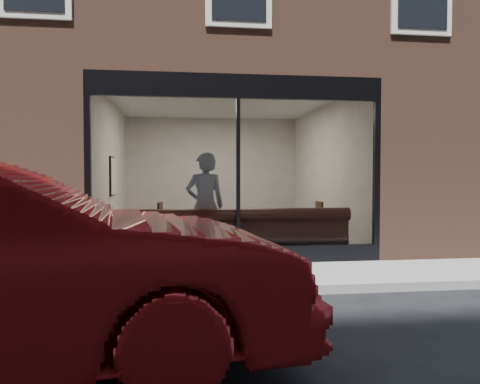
{
  "coord_description": "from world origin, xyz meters",
  "views": [
    {
      "loc": [
        -1.01,
        -5.76,
        1.5
      ],
      "look_at": [
        0.08,
        2.4,
        1.22
      ],
      "focal_mm": 35.0,
      "sensor_mm": 36.0,
      "label": 1
    }
  ],
  "objects": [
    {
      "name": "storefront_mullion",
      "position": [
        0.0,
        2.05,
        1.55
      ],
      "size": [
        0.06,
        0.1,
        2.5
      ],
      "primitive_type": "cube",
      "color": "black",
      "rests_on": "storefront_kick"
    },
    {
      "name": "banquette",
      "position": [
        0.0,
        2.45,
        0.23
      ],
      "size": [
        4.0,
        0.55,
        0.45
      ],
      "primitive_type": "cube",
      "color": "#351314",
      "rests_on": "cafe_floor"
    },
    {
      "name": "cafe_table_right",
      "position": [
        1.43,
        3.54,
        0.74
      ],
      "size": [
        0.6,
        0.6,
        0.04
      ],
      "primitive_type": "cube",
      "rotation": [
        0.0,
        0.0,
        -0.07
      ],
      "color": "black",
      "rests_on": "cafe_floor"
    },
    {
      "name": "person",
      "position": [
        -0.52,
        2.63,
        0.96
      ],
      "size": [
        0.76,
        0.55,
        1.92
      ],
      "primitive_type": "imported",
      "rotation": [
        0.0,
        0.0,
        3.27
      ],
      "color": "#95ACCD",
      "rests_on": "cafe_floor"
    },
    {
      "name": "cafe_wall_left",
      "position": [
        -2.49,
        5.0,
        1.6
      ],
      "size": [
        0.0,
        6.0,
        6.0
      ],
      "primitive_type": "plane",
      "rotation": [
        1.57,
        0.0,
        1.57
      ],
      "color": "beige",
      "rests_on": "ground"
    },
    {
      "name": "ground",
      "position": [
        0.0,
        0.0,
        0.0
      ],
      "size": [
        120.0,
        120.0,
        0.0
      ],
      "primitive_type": "plane",
      "color": "black",
      "rests_on": "ground"
    },
    {
      "name": "cafe_floor",
      "position": [
        0.0,
        5.0,
        0.02
      ],
      "size": [
        6.0,
        6.0,
        0.0
      ],
      "primitive_type": "plane",
      "color": "#2D2D30",
      "rests_on": "ground"
    },
    {
      "name": "cafe_table_left",
      "position": [
        -1.75,
        3.04,
        0.74
      ],
      "size": [
        0.64,
        0.64,
        0.04
      ],
      "primitive_type": "cube",
      "rotation": [
        0.0,
        0.0,
        0.18
      ],
      "color": "black",
      "rests_on": "cafe_floor"
    },
    {
      "name": "sidewalk_near",
      "position": [
        0.0,
        1.0,
        0.01
      ],
      "size": [
        40.0,
        2.0,
        0.01
      ],
      "primitive_type": "cube",
      "color": "gray",
      "rests_on": "ground"
    },
    {
      "name": "cafe_ceiling",
      "position": [
        0.0,
        5.0,
        3.19
      ],
      "size": [
        6.0,
        6.0,
        0.0
      ],
      "primitive_type": "plane",
      "rotation": [
        3.14,
        0.0,
        0.0
      ],
      "color": "white",
      "rests_on": "host_building_upper"
    },
    {
      "name": "storefront_kick",
      "position": [
        0.0,
        2.05,
        0.15
      ],
      "size": [
        5.0,
        0.1,
        0.3
      ],
      "primitive_type": "cube",
      "color": "black",
      "rests_on": "ground"
    },
    {
      "name": "cafe_wall_right",
      "position": [
        2.49,
        5.0,
        1.6
      ],
      "size": [
        0.0,
        6.0,
        6.0
      ],
      "primitive_type": "plane",
      "rotation": [
        1.57,
        0.0,
        -1.57
      ],
      "color": "beige",
      "rests_on": "ground"
    },
    {
      "name": "host_building_pier_right",
      "position": [
        3.75,
        8.0,
        1.6
      ],
      "size": [
        2.5,
        12.0,
        3.2
      ],
      "primitive_type": "cube",
      "color": "brown",
      "rests_on": "ground"
    },
    {
      "name": "wall_poster",
      "position": [
        -2.45,
        5.01,
        1.49
      ],
      "size": [
        0.02,
        0.62,
        0.82
      ],
      "primitive_type": "cube",
      "color": "white",
      "rests_on": "cafe_wall_left"
    },
    {
      "name": "host_building_backfill",
      "position": [
        0.0,
        11.0,
        1.6
      ],
      "size": [
        5.0,
        6.0,
        3.2
      ],
      "primitive_type": "cube",
      "color": "brown",
      "rests_on": "ground"
    },
    {
      "name": "cafe_chair_right",
      "position": [
        1.82,
        3.95,
        0.24
      ],
      "size": [
        0.41,
        0.41,
        0.04
      ],
      "primitive_type": "cube",
      "rotation": [
        0.0,
        0.0,
        3.2
      ],
      "color": "black",
      "rests_on": "cafe_floor"
    },
    {
      "name": "storefront_header",
      "position": [
        0.0,
        2.05,
        3.0
      ],
      "size": [
        5.0,
        0.1,
        0.4
      ],
      "primitive_type": "cube",
      "color": "black",
      "rests_on": "host_building_upper"
    },
    {
      "name": "cafe_wall_back",
      "position": [
        0.0,
        7.99,
        1.6
      ],
      "size": [
        5.0,
        0.0,
        5.0
      ],
      "primitive_type": "plane",
      "rotation": [
        1.57,
        0.0,
        0.0
      ],
      "color": "beige",
      "rests_on": "ground"
    },
    {
      "name": "kerb_near",
      "position": [
        0.0,
        -0.05,
        0.06
      ],
      "size": [
        40.0,
        0.1,
        0.12
      ],
      "primitive_type": "cube",
      "color": "gray",
      "rests_on": "ground"
    },
    {
      "name": "storefront_glass",
      "position": [
        0.0,
        2.02,
        1.55
      ],
      "size": [
        4.8,
        0.0,
        4.8
      ],
      "primitive_type": "plane",
      "rotation": [
        1.57,
        0.0,
        0.0
      ],
      "color": "white",
      "rests_on": "storefront_kick"
    },
    {
      "name": "cafe_chair_left",
      "position": [
        -1.57,
        4.16,
        0.24
      ],
      "size": [
        0.51,
        0.51,
        0.04
      ],
      "primitive_type": "cube",
      "rotation": [
        0.0,
        0.0,
        3.0
      ],
      "color": "black",
      "rests_on": "cafe_floor"
    },
    {
      "name": "host_building_pier_left",
      "position": [
        -3.75,
        8.0,
        1.6
      ],
      "size": [
        2.5,
        12.0,
        3.2
      ],
      "primitive_type": "cube",
      "color": "brown",
      "rests_on": "ground"
    }
  ]
}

